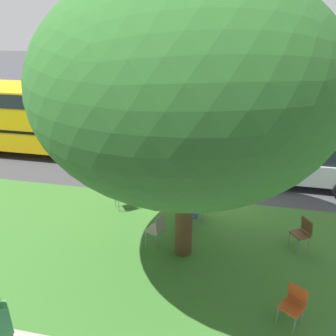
{
  "coord_description": "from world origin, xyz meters",
  "views": [
    {
      "loc": [
        -0.29,
        10.5,
        5.82
      ],
      "look_at": [
        1.72,
        0.86,
        1.36
      ],
      "focal_mm": 37.47,
      "sensor_mm": 36.0,
      "label": 1
    }
  ],
  "objects_px": {
    "chair_3": "(203,201)",
    "chair_4": "(194,212)",
    "parked_car": "(299,163)",
    "pedestrian_0": "(1,331)",
    "school_bus": "(75,115)",
    "chair_0": "(294,303)",
    "street_tree": "(187,87)",
    "chair_5": "(123,195)",
    "chair_2": "(157,228)",
    "chair_1": "(303,231)"
  },
  "relations": [
    {
      "from": "chair_3",
      "to": "chair_4",
      "type": "relative_size",
      "value": 1.0
    },
    {
      "from": "parked_car",
      "to": "pedestrian_0",
      "type": "bearing_deg",
      "value": 55.96
    },
    {
      "from": "school_bus",
      "to": "pedestrian_0",
      "type": "distance_m",
      "value": 10.19
    },
    {
      "from": "chair_0",
      "to": "parked_car",
      "type": "distance_m",
      "value": 6.62
    },
    {
      "from": "chair_0",
      "to": "chair_4",
      "type": "bearing_deg",
      "value": -50.91
    },
    {
      "from": "street_tree",
      "to": "chair_5",
      "type": "height_order",
      "value": "street_tree"
    },
    {
      "from": "chair_2",
      "to": "chair_5",
      "type": "relative_size",
      "value": 1.0
    },
    {
      "from": "chair_0",
      "to": "chair_2",
      "type": "xyz_separation_m",
      "value": [
        3.28,
        -1.98,
        0.0
      ]
    },
    {
      "from": "chair_4",
      "to": "school_bus",
      "type": "relative_size",
      "value": 0.08
    },
    {
      "from": "street_tree",
      "to": "parked_car",
      "type": "bearing_deg",
      "value": -125.34
    },
    {
      "from": "chair_3",
      "to": "chair_5",
      "type": "distance_m",
      "value": 2.52
    },
    {
      "from": "chair_2",
      "to": "school_bus",
      "type": "height_order",
      "value": "school_bus"
    },
    {
      "from": "chair_0",
      "to": "chair_5",
      "type": "relative_size",
      "value": 1.0
    },
    {
      "from": "chair_5",
      "to": "parked_car",
      "type": "relative_size",
      "value": 0.24
    },
    {
      "from": "chair_3",
      "to": "school_bus",
      "type": "height_order",
      "value": "school_bus"
    },
    {
      "from": "chair_5",
      "to": "pedestrian_0",
      "type": "distance_m",
      "value": 5.65
    },
    {
      "from": "chair_1",
      "to": "parked_car",
      "type": "xyz_separation_m",
      "value": [
        -0.35,
        -3.95,
        0.32
      ]
    },
    {
      "from": "chair_2",
      "to": "parked_car",
      "type": "bearing_deg",
      "value": -132.07
    },
    {
      "from": "street_tree",
      "to": "chair_5",
      "type": "bearing_deg",
      "value": -38.24
    },
    {
      "from": "chair_0",
      "to": "parked_car",
      "type": "height_order",
      "value": "parked_car"
    },
    {
      "from": "chair_0",
      "to": "school_bus",
      "type": "xyz_separation_m",
      "value": [
        8.15,
        -7.57,
        1.24
      ]
    },
    {
      "from": "chair_2",
      "to": "pedestrian_0",
      "type": "distance_m",
      "value": 4.41
    },
    {
      "from": "chair_0",
      "to": "chair_1",
      "type": "relative_size",
      "value": 1.0
    },
    {
      "from": "street_tree",
      "to": "parked_car",
      "type": "height_order",
      "value": "street_tree"
    },
    {
      "from": "chair_5",
      "to": "chair_3",
      "type": "bearing_deg",
      "value": -177.01
    },
    {
      "from": "chair_0",
      "to": "street_tree",
      "type": "bearing_deg",
      "value": -35.38
    },
    {
      "from": "chair_1",
      "to": "chair_2",
      "type": "xyz_separation_m",
      "value": [
        3.79,
        0.63,
        0.0
      ]
    },
    {
      "from": "chair_3",
      "to": "chair_5",
      "type": "bearing_deg",
      "value": 2.99
    },
    {
      "from": "chair_4",
      "to": "chair_0",
      "type": "bearing_deg",
      "value": 129.09
    },
    {
      "from": "chair_5",
      "to": "chair_4",
      "type": "bearing_deg",
      "value": 166.17
    },
    {
      "from": "street_tree",
      "to": "chair_4",
      "type": "relative_size",
      "value": 7.66
    },
    {
      "from": "street_tree",
      "to": "chair_3",
      "type": "relative_size",
      "value": 7.66
    },
    {
      "from": "chair_2",
      "to": "chair_5",
      "type": "bearing_deg",
      "value": -46.79
    },
    {
      "from": "chair_3",
      "to": "school_bus",
      "type": "xyz_separation_m",
      "value": [
        5.91,
        -3.89,
        1.24
      ]
    },
    {
      "from": "school_bus",
      "to": "pedestrian_0",
      "type": "bearing_deg",
      "value": 108.22
    },
    {
      "from": "school_bus",
      "to": "chair_1",
      "type": "bearing_deg",
      "value": 150.19
    },
    {
      "from": "street_tree",
      "to": "chair_2",
      "type": "height_order",
      "value": "street_tree"
    },
    {
      "from": "chair_0",
      "to": "pedestrian_0",
      "type": "bearing_deg",
      "value": 22.66
    },
    {
      "from": "street_tree",
      "to": "pedestrian_0",
      "type": "xyz_separation_m",
      "value": [
        2.45,
        3.87,
        -3.39
      ]
    },
    {
      "from": "chair_5",
      "to": "school_bus",
      "type": "distance_m",
      "value": 5.41
    },
    {
      "from": "chair_0",
      "to": "chair_1",
      "type": "height_order",
      "value": "same"
    },
    {
      "from": "pedestrian_0",
      "to": "chair_5",
      "type": "bearing_deg",
      "value": -92.22
    },
    {
      "from": "chair_1",
      "to": "pedestrian_0",
      "type": "bearing_deg",
      "value": 40.5
    },
    {
      "from": "chair_2",
      "to": "street_tree",
      "type": "bearing_deg",
      "value": 166.19
    },
    {
      "from": "chair_1",
      "to": "pedestrian_0",
      "type": "xyz_separation_m",
      "value": [
        5.49,
        4.69,
        0.41
      ]
    },
    {
      "from": "street_tree",
      "to": "pedestrian_0",
      "type": "bearing_deg",
      "value": 57.61
    },
    {
      "from": "chair_1",
      "to": "chair_4",
      "type": "bearing_deg",
      "value": -7.15
    },
    {
      "from": "chair_3",
      "to": "school_bus",
      "type": "bearing_deg",
      "value": -33.34
    },
    {
      "from": "chair_0",
      "to": "chair_4",
      "type": "xyz_separation_m",
      "value": [
        2.42,
        -2.98,
        0.0
      ]
    },
    {
      "from": "street_tree",
      "to": "pedestrian_0",
      "type": "height_order",
      "value": "street_tree"
    }
  ]
}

